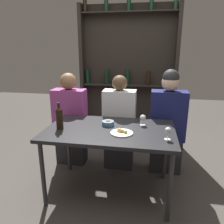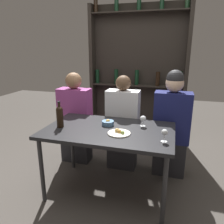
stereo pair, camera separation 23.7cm
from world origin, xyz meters
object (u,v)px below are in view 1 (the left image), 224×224
at_px(wine_glass_0, 168,131).
at_px(seated_person_center, 119,126).
at_px(wine_bottle, 59,117).
at_px(food_plate_0, 122,132).
at_px(snack_bowl, 108,123).
at_px(seated_person_right, 167,124).
at_px(seated_person_left, 70,122).
at_px(wine_glass_1, 143,118).

bearing_deg(wine_glass_0, seated_person_center, 126.87).
height_order(wine_bottle, food_plate_0, wine_bottle).
bearing_deg(wine_bottle, snack_bowl, 21.87).
bearing_deg(wine_glass_0, snack_bowl, 155.27).
distance_m(wine_bottle, seated_person_right, 1.35).
distance_m(food_plate_0, seated_person_left, 1.05).
xyz_separation_m(wine_glass_1, seated_person_center, (-0.31, 0.39, -0.25)).
xyz_separation_m(wine_bottle, snack_bowl, (0.48, 0.19, -0.10)).
relative_size(wine_bottle, seated_person_left, 0.22).
relative_size(seated_person_center, seated_person_right, 0.94).
distance_m(seated_person_left, seated_person_center, 0.68).
bearing_deg(seated_person_right, food_plate_0, -126.53).
height_order(snack_bowl, seated_person_left, seated_person_left).
distance_m(wine_bottle, wine_glass_0, 1.10).
bearing_deg(snack_bowl, seated_person_left, 143.19).
relative_size(snack_bowl, seated_person_right, 0.10).
relative_size(food_plate_0, seated_person_left, 0.18).
bearing_deg(wine_glass_1, wine_bottle, -162.87).
bearing_deg(seated_person_left, wine_bottle, -78.17).
distance_m(seated_person_left, seated_person_right, 1.29).
xyz_separation_m(wine_bottle, food_plate_0, (0.66, -0.02, -0.12)).
height_order(wine_glass_0, wine_glass_1, wine_glass_0).
xyz_separation_m(snack_bowl, seated_person_center, (0.06, 0.46, -0.19)).
bearing_deg(seated_person_right, snack_bowl, -145.79).
relative_size(wine_glass_1, seated_person_center, 0.10).
bearing_deg(seated_person_left, wine_glass_0, -31.12).
bearing_deg(wine_bottle, wine_glass_0, -4.88).
distance_m(snack_bowl, seated_person_left, 0.79).
xyz_separation_m(wine_glass_0, wine_glass_1, (-0.24, 0.36, -0.00)).
bearing_deg(food_plate_0, seated_person_left, 139.88).
height_order(snack_bowl, seated_person_right, seated_person_right).
bearing_deg(wine_bottle, seated_person_center, 50.41).
distance_m(food_plate_0, snack_bowl, 0.28).
xyz_separation_m(wine_bottle, seated_person_left, (-0.14, 0.65, -0.29)).
bearing_deg(seated_person_right, wine_glass_0, -94.30).
bearing_deg(food_plate_0, snack_bowl, 130.66).
bearing_deg(seated_person_center, seated_person_right, 0.00).
relative_size(food_plate_0, snack_bowl, 1.70).
distance_m(wine_bottle, seated_person_center, 0.90).
bearing_deg(seated_person_left, snack_bowl, -36.81).
height_order(food_plate_0, seated_person_center, seated_person_center).
bearing_deg(wine_glass_0, wine_glass_1, 124.42).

